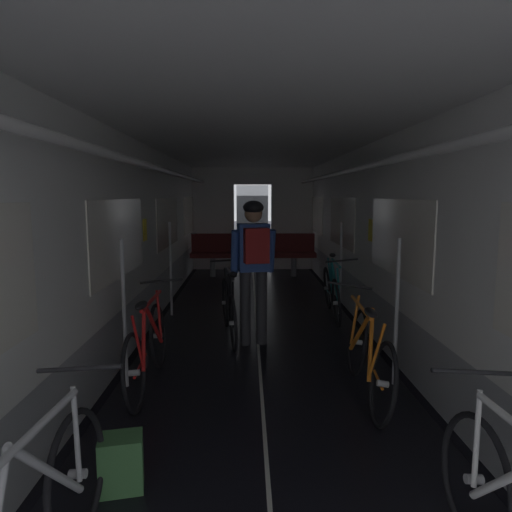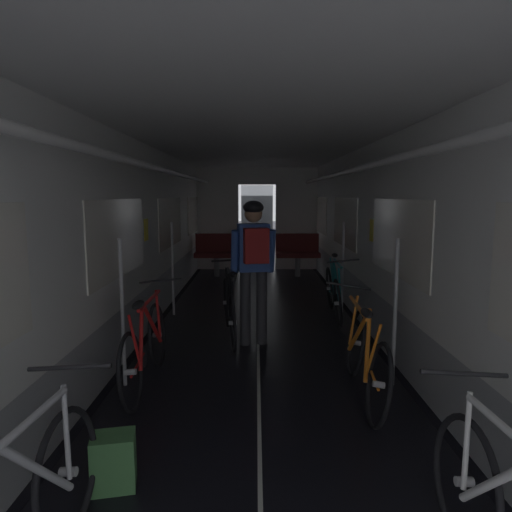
% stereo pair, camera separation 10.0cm
% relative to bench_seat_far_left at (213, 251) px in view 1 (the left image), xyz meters
% --- Properties ---
extents(train_car_shell, '(3.14, 12.34, 2.57)m').
position_rel_bench_seat_far_left_xyz_m(train_car_shell, '(0.90, -4.47, 1.13)').
color(train_car_shell, black).
rests_on(train_car_shell, ground).
extents(bench_seat_far_left, '(0.98, 0.51, 0.95)m').
position_rel_bench_seat_far_left_xyz_m(bench_seat_far_left, '(0.00, 0.00, 0.00)').
color(bench_seat_far_left, gray).
rests_on(bench_seat_far_left, ground).
extents(bench_seat_far_right, '(0.98, 0.51, 0.95)m').
position_rel_bench_seat_far_left_xyz_m(bench_seat_far_right, '(1.80, 0.00, 0.00)').
color(bench_seat_far_right, gray).
rests_on(bench_seat_far_right, ground).
extents(bicycle_red, '(0.44, 1.69, 0.95)m').
position_rel_bench_seat_far_left_xyz_m(bicycle_red, '(-0.16, -5.98, -0.19)').
color(bicycle_red, black).
rests_on(bicycle_red, ground).
extents(bicycle_teal, '(0.44, 1.69, 0.95)m').
position_rel_bench_seat_far_left_xyz_m(bicycle_teal, '(2.02, -3.52, -0.19)').
color(bicycle_teal, black).
rests_on(bicycle_teal, ground).
extents(bicycle_orange, '(0.44, 1.69, 0.96)m').
position_rel_bench_seat_far_left_xyz_m(bicycle_orange, '(1.85, -6.23, -0.19)').
color(bicycle_orange, black).
rests_on(bicycle_orange, ground).
extents(person_cyclist_aisle, '(0.56, 0.44, 1.73)m').
position_rel_bench_seat_far_left_xyz_m(person_cyclist_aisle, '(0.85, -4.78, 0.50)').
color(person_cyclist_aisle, '#2D2D33').
rests_on(person_cyclist_aisle, ground).
extents(bicycle_black_in_aisle, '(0.44, 1.68, 0.94)m').
position_rel_bench_seat_far_left_xyz_m(bicycle_black_in_aisle, '(0.54, -4.51, -0.18)').
color(bicycle_black_in_aisle, black).
rests_on(bicycle_black_in_aisle, ground).
extents(backpack_on_floor, '(0.29, 0.25, 0.34)m').
position_rel_bench_seat_far_left_xyz_m(backpack_on_floor, '(0.00, -7.51, -0.40)').
color(backpack_on_floor, '#3D703D').
rests_on(backpack_on_floor, ground).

